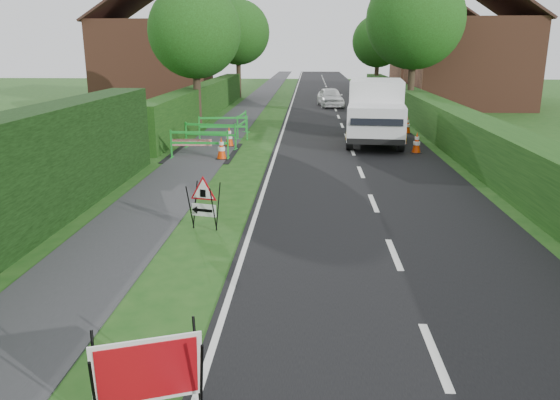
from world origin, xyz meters
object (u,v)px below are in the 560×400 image
object	(u,v)px
red_rect_sign	(148,373)
hatchback_car	(330,97)
works_van	(376,110)
triangle_sign	(202,199)

from	to	relation	value
red_rect_sign	hatchback_car	bearing A→B (deg)	64.86
works_van	triangle_sign	bearing A→B (deg)	-107.56
red_rect_sign	triangle_sign	distance (m)	6.15
red_rect_sign	triangle_sign	size ratio (longest dim) A/B	1.26
works_van	hatchback_car	xyz separation A→B (m)	(-1.32, 13.92, -0.70)
triangle_sign	works_van	world-z (taller)	works_van
works_van	red_rect_sign	bearing A→B (deg)	-98.08
triangle_sign	hatchback_car	xyz separation A→B (m)	(3.60, 25.35, -0.08)
triangle_sign	works_van	distance (m)	12.46
triangle_sign	hatchback_car	bearing A→B (deg)	96.20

